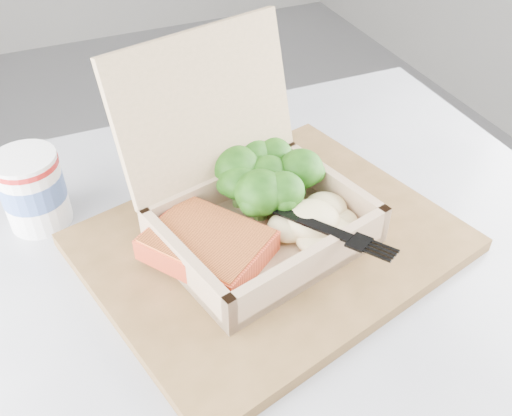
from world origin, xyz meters
name	(u,v)px	position (x,y,z in m)	size (l,w,h in m)	color
cafe_table	(291,379)	(0.67, -0.31, 0.52)	(0.72, 0.72, 0.70)	black
serving_tray	(271,242)	(0.66, -0.27, 0.70)	(0.36, 0.29, 0.02)	brown
takeout_container	(245,190)	(0.65, -0.24, 0.76)	(0.24, 0.24, 0.19)	tan
salmon_fillet	(208,245)	(0.59, -0.27, 0.73)	(0.09, 0.11, 0.02)	#EB562E
broccoli_pile	(268,180)	(0.68, -0.21, 0.74)	(0.12, 0.12, 0.04)	#2D7219
mashed_potatoes	(312,220)	(0.70, -0.28, 0.74)	(0.09, 0.08, 0.03)	beige
plastic_fork	(285,211)	(0.67, -0.27, 0.75)	(0.09, 0.15, 0.02)	black
paper_cup	(32,188)	(0.45, -0.12, 0.74)	(0.07, 0.07, 0.09)	white
receipt	(194,148)	(0.65, -0.06, 0.70)	(0.07, 0.14, 0.00)	white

